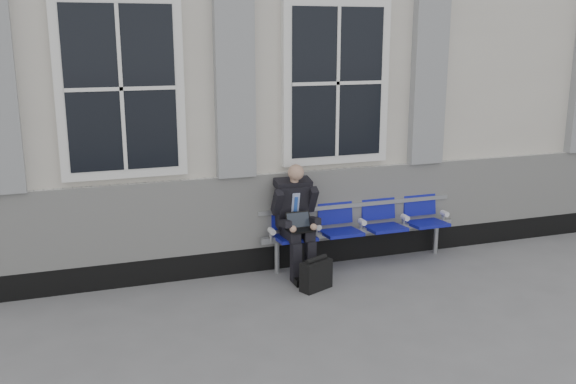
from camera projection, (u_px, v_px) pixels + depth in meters
name	position (u px, v px, depth m)	size (l,w,h in m)	color
ground	(356.00, 310.00, 6.73)	(70.00, 70.00, 0.00)	slate
station_building	(258.00, 76.00, 9.38)	(14.40, 4.40, 4.49)	beige
bench	(360.00, 220.00, 8.02)	(2.60, 0.47, 0.91)	#9EA0A3
businessman	(296.00, 215.00, 7.57)	(0.52, 0.71, 1.35)	black
briefcase	(316.00, 274.00, 7.23)	(0.41, 0.30, 0.39)	black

